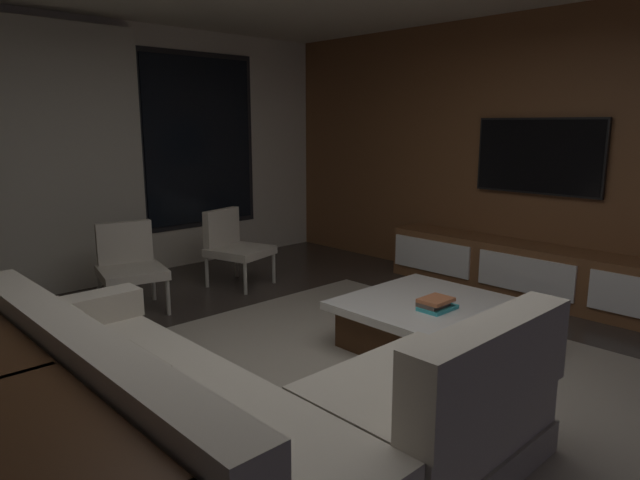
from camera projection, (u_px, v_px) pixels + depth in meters
The scene contains 12 objects.
floor at pixel (338, 398), 3.47m from camera, with size 9.20×9.20×0.00m, color #332B26.
back_wall_with_window at pixel (82, 155), 5.72m from camera, with size 6.60×0.30×2.70m.
media_wall at pixel (569, 157), 5.26m from camera, with size 0.12×7.80×2.70m.
area_rug at pixel (387, 384), 3.63m from camera, with size 3.20×3.80×0.01m, color gray.
sectional_couch at pixel (231, 416), 2.68m from camera, with size 1.98×2.50×0.82m.
coffee_table at pixel (430, 324), 4.19m from camera, with size 1.16×1.16×0.36m.
book_stack_on_coffee_table at pixel (436, 304), 3.99m from camera, with size 0.27×0.19×0.09m.
accent_chair_near_window at pixel (233, 243), 5.85m from camera, with size 0.67×0.68×0.78m.
accent_chair_by_curtain at pixel (129, 262), 5.05m from camera, with size 0.65×0.67×0.78m.
media_console at pixel (540, 275), 5.32m from camera, with size 0.46×3.10×0.52m.
mounted_tv at pixel (538, 156), 5.36m from camera, with size 0.05×1.25×0.72m.
console_table_behind_couch at pixel (10, 459), 2.14m from camera, with size 0.40×2.10×0.74m.
Camera 1 is at (-2.28, -2.24, 1.65)m, focal length 31.66 mm.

